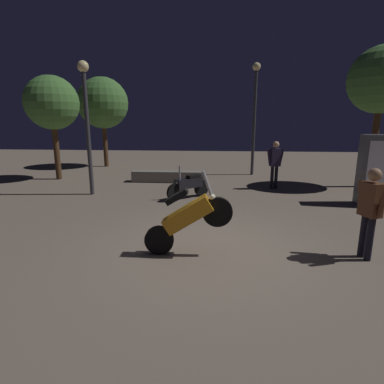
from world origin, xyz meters
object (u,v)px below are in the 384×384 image
Objects in this scene: person_bystander_far at (275,161)px; person_rider_beside at (371,206)px; streetlamp_near at (255,105)px; motorcycle_orange_foreground at (188,217)px; streetlamp_far at (86,111)px; motorcycle_black_parked_left at (189,185)px.

person_rider_beside is at bearing -8.18° from person_bystander_far.
streetlamp_near is (-1.09, 9.03, 2.14)m from person_rider_beside.
motorcycle_orange_foreground is 0.94× the size of person_bystander_far.
person_bystander_far is 0.41× the size of streetlamp_far.
motorcycle_orange_foreground is 3.30m from person_rider_beside.
motorcycle_black_parked_left is at bearing -5.18° from streetlamp_far.
motorcycle_orange_foreground is 9.69m from streetlamp_near.
streetlamp_far is at bearing -143.22° from streetlamp_near.
person_rider_beside is (3.66, -4.27, 0.58)m from motorcycle_black_parked_left.
streetlamp_far is (-3.76, 4.67, 2.07)m from motorcycle_orange_foreground.
streetlamp_far reaches higher than person_bystander_far.
streetlamp_near reaches higher than motorcycle_orange_foreground.
motorcycle_black_parked_left is 0.76× the size of person_rider_beside.
streetlamp_near is 1.14× the size of streetlamp_far.
motorcycle_orange_foreground is 4.38m from motorcycle_black_parked_left.
person_rider_beside is at bearing -32.99° from streetlamp_far.
streetlamp_far reaches higher than motorcycle_black_parked_left.
streetlamp_near reaches higher than motorcycle_black_parked_left.
person_rider_beside is at bearing 0.35° from motorcycle_orange_foreground.
motorcycle_orange_foreground is at bearing -18.86° from person_rider_beside.
streetlamp_far is (-7.05, 4.58, 1.80)m from person_rider_beside.
motorcycle_orange_foreground is 0.98× the size of person_rider_beside.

